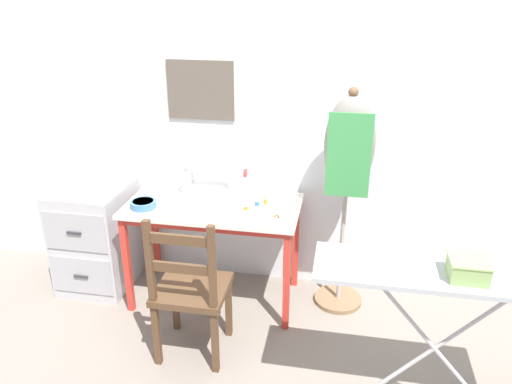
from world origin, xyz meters
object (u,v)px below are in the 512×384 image
at_px(scissors, 279,218).
at_px(storage_box, 468,269).
at_px(sewing_machine, 218,178).
at_px(wooden_chair, 190,291).
at_px(thread_spool_far_edge, 266,201).
at_px(thread_spool_mid_table, 257,203).
at_px(dress_form, 348,158).
at_px(fabric_bowl, 143,204).
at_px(thread_spool_near_machine, 246,208).
at_px(filing_cabinet, 97,236).
at_px(ironing_board, 446,280).

height_order(scissors, storage_box, storage_box).
relative_size(sewing_machine, wooden_chair, 0.45).
distance_m(thread_spool_far_edge, storage_box, 1.39).
relative_size(thread_spool_mid_table, dress_form, 0.03).
xyz_separation_m(fabric_bowl, thread_spool_near_machine, (0.65, 0.08, -0.01)).
distance_m(wooden_chair, dress_form, 1.22).
bearing_deg(dress_form, thread_spool_near_machine, -166.70).
relative_size(wooden_chair, dress_form, 0.62).
bearing_deg(dress_form, scissors, -150.72).
xyz_separation_m(filing_cabinet, dress_form, (1.70, 0.06, 0.67)).
xyz_separation_m(wooden_chair, ironing_board, (1.29, -0.22, 0.36)).
bearing_deg(filing_cabinet, thread_spool_near_machine, -4.18).
bearing_deg(storage_box, fabric_bowl, 158.53).
xyz_separation_m(thread_spool_far_edge, dress_form, (0.50, 0.03, 0.31)).
distance_m(filing_cabinet, ironing_board, 2.36).
bearing_deg(ironing_board, filing_cabinet, 159.23).
height_order(scissors, wooden_chair, wooden_chair).
distance_m(thread_spool_mid_table, storage_box, 1.40).
xyz_separation_m(thread_spool_far_edge, ironing_board, (0.97, -0.86, 0.07)).
relative_size(thread_spool_near_machine, storage_box, 0.22).
xyz_separation_m(thread_spool_far_edge, storage_box, (1.04, -0.90, 0.16)).
bearing_deg(thread_spool_far_edge, dress_form, 3.14).
xyz_separation_m(thread_spool_near_machine, thread_spool_mid_table, (0.06, 0.08, 0.00)).
distance_m(fabric_bowl, ironing_board, 1.85).
distance_m(ironing_board, storage_box, 0.12).
distance_m(sewing_machine, filing_cabinet, 1.00).
height_order(ironing_board, storage_box, storage_box).
xyz_separation_m(thread_spool_near_machine, thread_spool_far_edge, (0.11, 0.12, 0.00)).
distance_m(sewing_machine, ironing_board, 1.58).
distance_m(thread_spool_mid_table, dress_form, 0.64).
relative_size(scissors, thread_spool_far_edge, 2.86).
xyz_separation_m(sewing_machine, thread_spool_mid_table, (0.28, -0.09, -0.12)).
bearing_deg(scissors, ironing_board, -37.91).
xyz_separation_m(thread_spool_mid_table, thread_spool_far_edge, (0.05, 0.04, 0.00)).
bearing_deg(wooden_chair, scissors, 45.99).
xyz_separation_m(wooden_chair, dress_form, (0.82, 0.67, 0.61)).
distance_m(sewing_machine, fabric_bowl, 0.51).
height_order(dress_form, storage_box, dress_form).
relative_size(fabric_bowl, thread_spool_far_edge, 4.44).
relative_size(fabric_bowl, scissors, 1.55).
bearing_deg(wooden_chair, ironing_board, -9.71).
distance_m(thread_spool_near_machine, wooden_chair, 0.64).
xyz_separation_m(fabric_bowl, ironing_board, (1.72, -0.66, 0.06)).
xyz_separation_m(sewing_machine, storage_box, (1.36, -0.96, 0.04)).
height_order(filing_cabinet, storage_box, storage_box).
bearing_deg(ironing_board, fabric_bowl, 158.97).
xyz_separation_m(dress_form, ironing_board, (0.47, -0.89, -0.25)).
height_order(dress_form, ironing_board, dress_form).
relative_size(thread_spool_near_machine, ironing_board, 0.03).
xyz_separation_m(fabric_bowl, thread_spool_mid_table, (0.71, 0.16, -0.01)).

